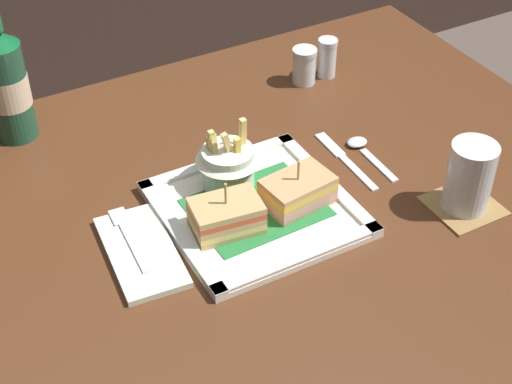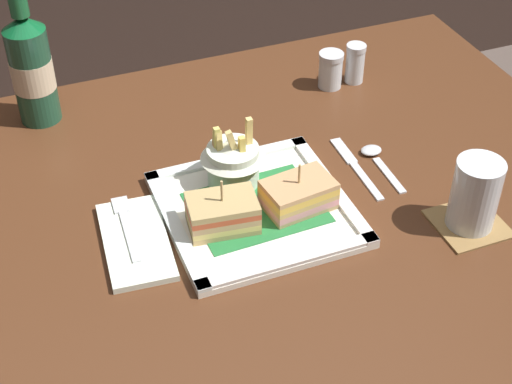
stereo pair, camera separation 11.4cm
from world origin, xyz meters
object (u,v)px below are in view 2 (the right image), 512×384
Objects in this scene: sandwich_half_right at (298,195)px; water_glass at (474,198)px; sandwich_half_left at (223,213)px; knife at (354,165)px; square_plate at (256,209)px; spoon at (376,156)px; fries_cup at (233,159)px; beer_bottle at (31,66)px; dining_table at (256,279)px; fork at (126,224)px; salt_shaker at (330,72)px; pepper_shaker at (355,65)px.

sandwich_half_right is 0.25m from water_glass.
sandwich_half_left is 0.63× the size of knife.
sandwich_half_right is at bearing -19.35° from square_plate.
square_plate is 0.24m from spoon.
fries_cup is 0.39m from beer_bottle.
square_plate is 0.20m from knife.
fork is at bearing 169.74° from dining_table.
sandwich_half_right is 0.87× the size of spoon.
square_plate is at bearing -132.26° from salt_shaker.
dining_table is at bearing 18.65° from sandwich_half_left.
water_glass reaches higher than square_plate.
dining_table is 11.10× the size of sandwich_half_left.
sandwich_half_left is at bearing -161.35° from dining_table.
pepper_shaker is (0.50, 0.25, 0.02)m from fork.
beer_bottle is 1.86× the size of fork.
dining_table is 0.24m from knife.
fries_cup is 0.41× the size of beer_bottle.
water_glass is at bearing -19.22° from sandwich_half_left.
salt_shaker reaches higher than spoon.
square_plate is 1.00× the size of beer_bottle.
fries_cup reaches higher than spoon.
dining_table is 15.80× the size of pepper_shaker.
salt_shaker reaches higher than knife.
beer_bottle is 3.96× the size of salt_shaker.
beer_bottle is at bearing 146.66° from spoon.
fries_cup reaches higher than dining_table.
sandwich_half_left is 0.44m from beer_bottle.
dining_table is at bearing -10.26° from fork.
sandwich_half_right is 0.75× the size of fork.
spoon is at bearing -3.76° from fries_cup.
fries_cup is 0.25m from spoon.
fries_cup is 1.48× the size of pepper_shaker.
sandwich_half_right is at bearing -123.12° from salt_shaker.
fries_cup is 0.36m from water_glass.
square_plate is 2.44× the size of fries_cup.
fork is at bearing -168.75° from fries_cup.
salt_shaker is at bearing 83.16° from spoon.
fries_cup is 0.65× the size of knife.
sandwich_half_left is at bearing -164.36° from knife.
salt_shaker is 0.05m from pepper_shaker.
dining_table is at bearing -55.62° from beer_bottle.
beer_bottle is (-0.20, 0.39, 0.07)m from sandwich_half_left.
sandwich_half_right is at bearing 151.85° from water_glass.
spoon is at bearing -33.34° from beer_bottle.
sandwich_half_left is 0.73× the size of fork.
knife is at bearing -36.03° from beer_bottle.
fork is (-0.13, 0.05, -0.02)m from sandwich_half_left.
sandwich_half_right is at bearing -12.35° from fork.
dining_table is 4.38× the size of beer_bottle.
fork is 2.13× the size of salt_shaker.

